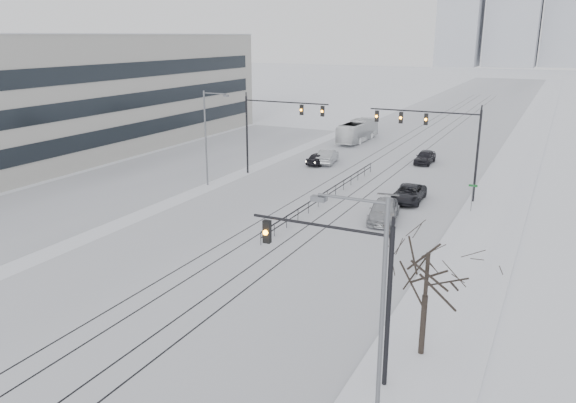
{
  "coord_description": "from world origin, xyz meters",
  "views": [
    {
      "loc": [
        17.66,
        -13.66,
        13.92
      ],
      "look_at": [
        1.74,
        18.7,
        3.2
      ],
      "focal_mm": 35.0,
      "sensor_mm": 36.0,
      "label": 1
    }
  ],
  "objects_px": {
    "sedan_nb_right": "(384,211)",
    "sedan_nb_far": "(425,157)",
    "sedan_nb_front": "(409,194)",
    "traffic_mast_near": "(351,278)",
    "sedan_sb_outer": "(328,157)",
    "box_truck": "(358,131)",
    "sedan_sb_inner": "(319,159)",
    "bare_tree": "(428,264)"
  },
  "relations": [
    {
      "from": "sedan_nb_right",
      "to": "sedan_nb_far",
      "type": "height_order",
      "value": "sedan_nb_right"
    },
    {
      "from": "traffic_mast_near",
      "to": "sedan_sb_outer",
      "type": "distance_m",
      "value": 41.5
    },
    {
      "from": "traffic_mast_near",
      "to": "box_truck",
      "type": "bearing_deg",
      "value": 108.99
    },
    {
      "from": "sedan_sb_outer",
      "to": "sedan_sb_inner",
      "type": "bearing_deg",
      "value": 49.12
    },
    {
      "from": "sedan_sb_outer",
      "to": "box_truck",
      "type": "xyz_separation_m",
      "value": [
        -1.54,
        14.43,
        0.64
      ]
    },
    {
      "from": "bare_tree",
      "to": "sedan_sb_outer",
      "type": "xyz_separation_m",
      "value": [
        -18.88,
        34.9,
        -3.71
      ]
    },
    {
      "from": "traffic_mast_near",
      "to": "sedan_nb_far",
      "type": "height_order",
      "value": "traffic_mast_near"
    },
    {
      "from": "sedan_sb_outer",
      "to": "sedan_nb_far",
      "type": "distance_m",
      "value": 10.94
    },
    {
      "from": "traffic_mast_near",
      "to": "sedan_sb_outer",
      "type": "bearing_deg",
      "value": 113.48
    },
    {
      "from": "bare_tree",
      "to": "sedan_nb_front",
      "type": "height_order",
      "value": "bare_tree"
    },
    {
      "from": "sedan_sb_inner",
      "to": "sedan_nb_far",
      "type": "height_order",
      "value": "sedan_nb_far"
    },
    {
      "from": "sedan_sb_inner",
      "to": "sedan_nb_right",
      "type": "xyz_separation_m",
      "value": [
        12.26,
        -15.89,
        0.06
      ]
    },
    {
      "from": "sedan_nb_far",
      "to": "box_truck",
      "type": "distance_m",
      "value": 15.02
    },
    {
      "from": "traffic_mast_near",
      "to": "sedan_nb_right",
      "type": "bearing_deg",
      "value": 102.88
    },
    {
      "from": "sedan_sb_inner",
      "to": "sedan_nb_front",
      "type": "height_order",
      "value": "sedan_nb_front"
    },
    {
      "from": "sedan_sb_inner",
      "to": "box_truck",
      "type": "bearing_deg",
      "value": -82.13
    },
    {
      "from": "sedan_nb_front",
      "to": "traffic_mast_near",
      "type": "bearing_deg",
      "value": -82.96
    },
    {
      "from": "sedan_nb_front",
      "to": "sedan_sb_inner",
      "type": "bearing_deg",
      "value": 139.77
    },
    {
      "from": "bare_tree",
      "to": "box_truck",
      "type": "xyz_separation_m",
      "value": [
        -20.42,
        49.33,
        -3.07
      ]
    },
    {
      "from": "traffic_mast_near",
      "to": "sedan_nb_far",
      "type": "distance_m",
      "value": 43.28
    },
    {
      "from": "traffic_mast_near",
      "to": "bare_tree",
      "type": "xyz_separation_m",
      "value": [
        2.41,
        3.0,
        -0.07
      ]
    },
    {
      "from": "traffic_mast_near",
      "to": "box_truck",
      "type": "height_order",
      "value": "traffic_mast_near"
    },
    {
      "from": "traffic_mast_near",
      "to": "sedan_nb_right",
      "type": "xyz_separation_m",
      "value": [
        -4.81,
        21.02,
        -3.8
      ]
    },
    {
      "from": "traffic_mast_near",
      "to": "sedan_nb_front",
      "type": "relative_size",
      "value": 1.37
    },
    {
      "from": "sedan_sb_inner",
      "to": "sedan_nb_right",
      "type": "relative_size",
      "value": 0.78
    },
    {
      "from": "sedan_sb_inner",
      "to": "sedan_nb_far",
      "type": "xyz_separation_m",
      "value": [
        10.48,
        5.69,
        0.05
      ]
    },
    {
      "from": "box_truck",
      "to": "sedan_nb_front",
      "type": "bearing_deg",
      "value": 119.46
    },
    {
      "from": "traffic_mast_near",
      "to": "sedan_nb_far",
      "type": "bearing_deg",
      "value": 98.79
    },
    {
      "from": "sedan_sb_outer",
      "to": "traffic_mast_near",
      "type": "bearing_deg",
      "value": 103.64
    },
    {
      "from": "sedan_sb_inner",
      "to": "box_truck",
      "type": "xyz_separation_m",
      "value": [
        -0.94,
        15.43,
        0.72
      ]
    },
    {
      "from": "sedan_nb_far",
      "to": "sedan_sb_outer",
      "type": "bearing_deg",
      "value": -153.89
    },
    {
      "from": "bare_tree",
      "to": "sedan_sb_outer",
      "type": "distance_m",
      "value": 39.86
    },
    {
      "from": "sedan_nb_front",
      "to": "sedan_nb_far",
      "type": "height_order",
      "value": "sedan_nb_far"
    },
    {
      "from": "box_truck",
      "to": "sedan_nb_far",
      "type": "bearing_deg",
      "value": 140.77
    },
    {
      "from": "sedan_nb_right",
      "to": "traffic_mast_near",
      "type": "bearing_deg",
      "value": -86.68
    },
    {
      "from": "sedan_nb_front",
      "to": "sedan_nb_far",
      "type": "bearing_deg",
      "value": 95.85
    },
    {
      "from": "sedan_nb_front",
      "to": "sedan_sb_outer",
      "type": "bearing_deg",
      "value": 135.7
    },
    {
      "from": "sedan_nb_front",
      "to": "box_truck",
      "type": "xyz_separation_m",
      "value": [
        -13.63,
        25.36,
        0.7
      ]
    },
    {
      "from": "traffic_mast_near",
      "to": "bare_tree",
      "type": "height_order",
      "value": "traffic_mast_near"
    },
    {
      "from": "sedan_sb_outer",
      "to": "sedan_nb_front",
      "type": "height_order",
      "value": "sedan_sb_outer"
    },
    {
      "from": "sedan_nb_far",
      "to": "box_truck",
      "type": "xyz_separation_m",
      "value": [
        -11.43,
        9.73,
        0.66
      ]
    },
    {
      "from": "bare_tree",
      "to": "sedan_nb_far",
      "type": "relative_size",
      "value": 1.38
    }
  ]
}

